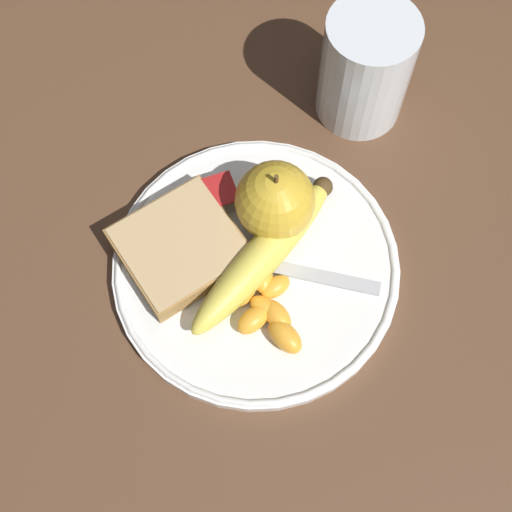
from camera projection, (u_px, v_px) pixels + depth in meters
The scene contains 16 objects.
ground_plane at pixel (256, 270), 0.63m from camera, with size 3.00×3.00×0.00m, color brown.
plate at pixel (256, 266), 0.63m from camera, with size 0.25×0.25×0.01m.
juice_glass at pixel (365, 71), 0.65m from camera, with size 0.08×0.08×0.11m.
apple at pixel (275, 201), 0.61m from camera, with size 0.07×0.07×0.08m.
banana at pixel (264, 252), 0.61m from camera, with size 0.17×0.12×0.03m.
bread_slice at pixel (180, 247), 0.62m from camera, with size 0.12×0.12×0.02m.
fork at pixel (258, 263), 0.62m from camera, with size 0.16×0.11×0.00m.
jam_packet at pixel (215, 197), 0.64m from camera, with size 0.04×0.03×0.02m.
orange_segment_0 at pixel (218, 282), 0.61m from camera, with size 0.03×0.03×0.01m.
orange_segment_1 at pixel (287, 336), 0.59m from camera, with size 0.03×0.04×0.02m.
orange_segment_2 at pixel (244, 294), 0.60m from camera, with size 0.03×0.03×0.01m.
orange_segment_3 at pixel (260, 277), 0.61m from camera, with size 0.02×0.03×0.02m.
orange_segment_4 at pixel (265, 308), 0.60m from camera, with size 0.03×0.03×0.02m.
orange_segment_5 at pixel (282, 314), 0.60m from camera, with size 0.03×0.04×0.02m.
orange_segment_6 at pixel (275, 287), 0.61m from camera, with size 0.03×0.02×0.02m.
orange_segment_7 at pixel (253, 320), 0.59m from camera, with size 0.04×0.03×0.02m.
Camera 1 is at (0.08, 0.22, 0.59)m, focal length 50.00 mm.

